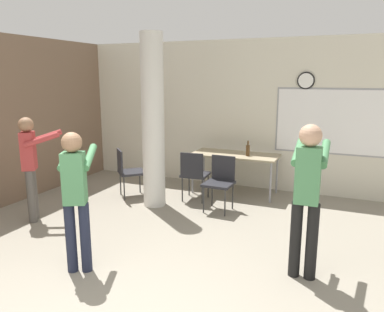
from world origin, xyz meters
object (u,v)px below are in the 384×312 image
object	(u,v)px
folding_table	(235,157)
person_watching_back	(31,161)
person_playing_side	(307,189)
person_playing_front	(76,191)
bottle_on_table	(248,150)
chair_table_left	(194,172)
chair_near_pillar	(128,169)
chair_table_front	(220,179)

from	to	relation	value
folding_table	person_watching_back	bearing A→B (deg)	-133.74
folding_table	person_playing_side	world-z (taller)	person_playing_side
person_playing_front	bottle_on_table	bearing A→B (deg)	72.97
chair_table_left	chair_near_pillar	distance (m)	1.20
person_watching_back	chair_table_front	bearing A→B (deg)	32.30
chair_table_left	person_playing_front	world-z (taller)	person_playing_front
bottle_on_table	person_playing_front	world-z (taller)	person_playing_front
chair_near_pillar	person_playing_side	bearing A→B (deg)	-26.29
chair_near_pillar	folding_table	bearing A→B (deg)	30.05
bottle_on_table	person_playing_side	bearing A→B (deg)	-62.76
chair_table_front	person_playing_side	size ratio (longest dim) A/B	0.52
bottle_on_table	chair_table_front	world-z (taller)	bottle_on_table
chair_table_front	folding_table	bearing A→B (deg)	92.50
chair_table_front	person_playing_side	world-z (taller)	person_playing_side
chair_table_left	chair_table_front	size ratio (longest dim) A/B	1.00
folding_table	person_playing_side	size ratio (longest dim) A/B	0.94
folding_table	chair_table_left	world-z (taller)	chair_table_left
person_playing_side	person_watching_back	size ratio (longest dim) A/B	1.07
folding_table	chair_near_pillar	bearing A→B (deg)	-149.95
person_playing_front	person_playing_side	bearing A→B (deg)	20.06
folding_table	chair_table_left	distance (m)	0.89
folding_table	chair_table_left	size ratio (longest dim) A/B	1.79
bottle_on_table	person_watching_back	world-z (taller)	person_watching_back
chair_table_left	chair_table_front	world-z (taller)	same
chair_table_left	person_playing_side	distance (m)	2.81
person_playing_front	person_watching_back	world-z (taller)	person_playing_front
bottle_on_table	chair_table_left	bearing A→B (deg)	-140.90
chair_table_front	person_watching_back	distance (m)	2.87
person_playing_side	person_playing_front	distance (m)	2.45
bottle_on_table	person_playing_front	distance (m)	3.48
chair_table_left	person_playing_front	distance (m)	2.74
chair_table_left	chair_near_pillar	bearing A→B (deg)	-166.83
person_playing_side	bottle_on_table	bearing A→B (deg)	117.24
bottle_on_table	chair_table_left	xyz separation A→B (m)	(-0.77, -0.62, -0.33)
bottle_on_table	person_watching_back	bearing A→B (deg)	-137.53
bottle_on_table	chair_near_pillar	size ratio (longest dim) A/B	0.31
folding_table	person_playing_front	bearing A→B (deg)	-102.67
chair_table_left	person_playing_front	xyz separation A→B (m)	(-0.25, -2.70, 0.41)
person_playing_side	chair_table_front	bearing A→B (deg)	132.81
chair_table_front	person_playing_side	distance (m)	2.24
folding_table	chair_table_front	world-z (taller)	chair_table_front
bottle_on_table	person_watching_back	size ratio (longest dim) A/B	0.18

